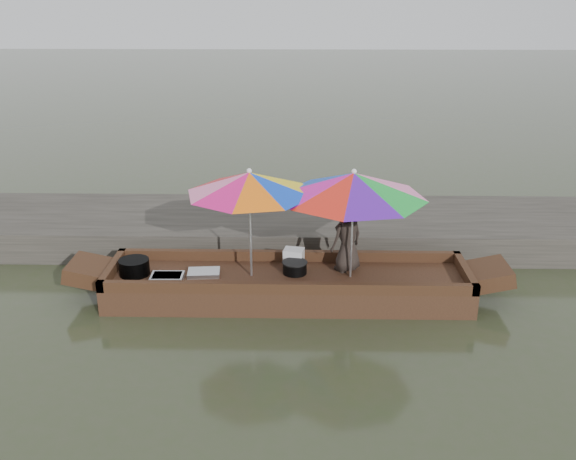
{
  "coord_description": "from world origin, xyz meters",
  "views": [
    {
      "loc": [
        0.17,
        -8.19,
        4.13
      ],
      "look_at": [
        0.0,
        0.1,
        1.0
      ],
      "focal_mm": 40.0,
      "sensor_mm": 36.0,
      "label": 1
    }
  ],
  "objects_px": {
    "boat_hull": "(288,287)",
    "cooking_pot": "(134,267)",
    "charcoal_grill": "(295,268)",
    "supply_bag": "(294,257)",
    "umbrella_stern": "(352,224)",
    "tray_crayfish": "(167,278)",
    "umbrella_bow": "(250,224)",
    "vendor": "(347,237)",
    "tray_scallop": "(204,273)"
  },
  "relations": [
    {
      "from": "tray_crayfish",
      "to": "umbrella_bow",
      "type": "xyz_separation_m",
      "value": [
        1.15,
        0.2,
        0.73
      ]
    },
    {
      "from": "supply_bag",
      "to": "umbrella_stern",
      "type": "xyz_separation_m",
      "value": [
        0.8,
        -0.35,
        0.65
      ]
    },
    {
      "from": "cooking_pot",
      "to": "tray_crayfish",
      "type": "bearing_deg",
      "value": -22.47
    },
    {
      "from": "charcoal_grill",
      "to": "umbrella_bow",
      "type": "height_order",
      "value": "umbrella_bow"
    },
    {
      "from": "cooking_pot",
      "to": "tray_scallop",
      "type": "bearing_deg",
      "value": 0.21
    },
    {
      "from": "tray_crayfish",
      "to": "umbrella_stern",
      "type": "bearing_deg",
      "value": 4.56
    },
    {
      "from": "charcoal_grill",
      "to": "umbrella_bow",
      "type": "xyz_separation_m",
      "value": [
        -0.61,
        -0.09,
        0.7
      ]
    },
    {
      "from": "charcoal_grill",
      "to": "supply_bag",
      "type": "bearing_deg",
      "value": 93.88
    },
    {
      "from": "boat_hull",
      "to": "umbrella_bow",
      "type": "distance_m",
      "value": 1.08
    },
    {
      "from": "tray_scallop",
      "to": "charcoal_grill",
      "type": "xyz_separation_m",
      "value": [
        1.28,
        0.08,
        0.05
      ]
    },
    {
      "from": "cooking_pot",
      "to": "charcoal_grill",
      "type": "distance_m",
      "value": 2.26
    },
    {
      "from": "tray_crayfish",
      "to": "tray_scallop",
      "type": "distance_m",
      "value": 0.52
    },
    {
      "from": "boat_hull",
      "to": "charcoal_grill",
      "type": "relative_size",
      "value": 14.98
    },
    {
      "from": "tray_crayfish",
      "to": "umbrella_bow",
      "type": "height_order",
      "value": "umbrella_bow"
    },
    {
      "from": "vendor",
      "to": "umbrella_stern",
      "type": "height_order",
      "value": "umbrella_stern"
    },
    {
      "from": "supply_bag",
      "to": "umbrella_bow",
      "type": "xyz_separation_m",
      "value": [
        -0.59,
        -0.35,
        0.65
      ]
    },
    {
      "from": "cooking_pot",
      "to": "boat_hull",
      "type": "bearing_deg",
      "value": -0.14
    },
    {
      "from": "boat_hull",
      "to": "charcoal_grill",
      "type": "bearing_deg",
      "value": 44.3
    },
    {
      "from": "tray_scallop",
      "to": "umbrella_stern",
      "type": "xyz_separation_m",
      "value": [
        2.06,
        -0.01,
        0.74
      ]
    },
    {
      "from": "supply_bag",
      "to": "cooking_pot",
      "type": "bearing_deg",
      "value": -171.21
    },
    {
      "from": "tray_crayfish",
      "to": "supply_bag",
      "type": "xyz_separation_m",
      "value": [
        1.74,
        0.55,
        0.09
      ]
    },
    {
      "from": "tray_scallop",
      "to": "umbrella_bow",
      "type": "relative_size",
      "value": 0.26
    },
    {
      "from": "boat_hull",
      "to": "cooking_pot",
      "type": "height_order",
      "value": "cooking_pot"
    },
    {
      "from": "tray_scallop",
      "to": "supply_bag",
      "type": "xyz_separation_m",
      "value": [
        1.26,
        0.34,
        0.1
      ]
    },
    {
      "from": "boat_hull",
      "to": "charcoal_grill",
      "type": "height_order",
      "value": "charcoal_grill"
    },
    {
      "from": "supply_bag",
      "to": "vendor",
      "type": "relative_size",
      "value": 0.27
    },
    {
      "from": "boat_hull",
      "to": "umbrella_bow",
      "type": "bearing_deg",
      "value": 180.0
    },
    {
      "from": "umbrella_bow",
      "to": "cooking_pot",
      "type": "bearing_deg",
      "value": 179.82
    },
    {
      "from": "tray_scallop",
      "to": "charcoal_grill",
      "type": "bearing_deg",
      "value": 3.79
    },
    {
      "from": "tray_crayfish",
      "to": "umbrella_stern",
      "type": "relative_size",
      "value": 0.22
    },
    {
      "from": "supply_bag",
      "to": "vendor",
      "type": "bearing_deg",
      "value": -10.14
    },
    {
      "from": "tray_scallop",
      "to": "umbrella_bow",
      "type": "bearing_deg",
      "value": -0.74
    },
    {
      "from": "vendor",
      "to": "umbrella_bow",
      "type": "distance_m",
      "value": 1.39
    },
    {
      "from": "boat_hull",
      "to": "umbrella_bow",
      "type": "height_order",
      "value": "umbrella_bow"
    },
    {
      "from": "umbrella_stern",
      "to": "tray_scallop",
      "type": "bearing_deg",
      "value": 179.76
    },
    {
      "from": "supply_bag",
      "to": "vendor",
      "type": "xyz_separation_m",
      "value": [
        0.75,
        -0.13,
        0.38
      ]
    },
    {
      "from": "supply_bag",
      "to": "umbrella_stern",
      "type": "bearing_deg",
      "value": -23.82
    },
    {
      "from": "vendor",
      "to": "umbrella_bow",
      "type": "height_order",
      "value": "umbrella_bow"
    },
    {
      "from": "cooking_pot",
      "to": "supply_bag",
      "type": "bearing_deg",
      "value": 8.79
    },
    {
      "from": "supply_bag",
      "to": "umbrella_bow",
      "type": "height_order",
      "value": "umbrella_bow"
    },
    {
      "from": "tray_scallop",
      "to": "supply_bag",
      "type": "distance_m",
      "value": 1.31
    },
    {
      "from": "tray_crayfish",
      "to": "charcoal_grill",
      "type": "distance_m",
      "value": 1.78
    },
    {
      "from": "charcoal_grill",
      "to": "supply_bag",
      "type": "height_order",
      "value": "supply_bag"
    },
    {
      "from": "umbrella_bow",
      "to": "tray_crayfish",
      "type": "bearing_deg",
      "value": -170.01
    },
    {
      "from": "tray_crayfish",
      "to": "charcoal_grill",
      "type": "height_order",
      "value": "charcoal_grill"
    },
    {
      "from": "boat_hull",
      "to": "cooking_pot",
      "type": "xyz_separation_m",
      "value": [
        -2.16,
        0.01,
        0.29
      ]
    },
    {
      "from": "boat_hull",
      "to": "charcoal_grill",
      "type": "xyz_separation_m",
      "value": [
        0.1,
        0.09,
        0.25
      ]
    },
    {
      "from": "supply_bag",
      "to": "tray_scallop",
      "type": "bearing_deg",
      "value": -164.82
    },
    {
      "from": "tray_scallop",
      "to": "charcoal_grill",
      "type": "height_order",
      "value": "charcoal_grill"
    },
    {
      "from": "tray_scallop",
      "to": "vendor",
      "type": "xyz_separation_m",
      "value": [
        2.02,
        0.21,
        0.48
      ]
    }
  ]
}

